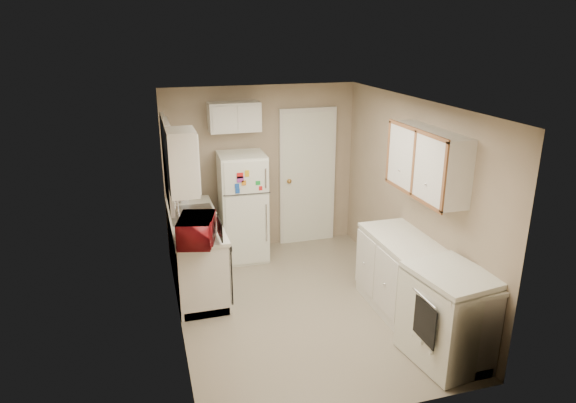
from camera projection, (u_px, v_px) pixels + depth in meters
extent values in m
plane|color=tan|center=(300.00, 305.00, 6.14)|extent=(3.80, 3.80, 0.00)
plane|color=white|center=(301.00, 103.00, 5.37)|extent=(3.80, 3.80, 0.00)
plane|color=tan|center=(173.00, 224.00, 5.39)|extent=(3.80, 3.80, 0.00)
plane|color=tan|center=(412.00, 200.00, 6.12)|extent=(3.80, 3.80, 0.00)
plane|color=tan|center=(261.00, 169.00, 7.48)|extent=(2.80, 2.80, 0.00)
plane|color=tan|center=(373.00, 290.00, 4.03)|extent=(2.80, 2.80, 0.00)
cube|color=silver|center=(196.00, 252.00, 6.52)|extent=(0.60, 1.80, 0.90)
cube|color=black|center=(227.00, 266.00, 6.04)|extent=(0.03, 0.58, 0.72)
cube|color=gray|center=(193.00, 217.00, 6.53)|extent=(0.54, 0.74, 0.16)
imported|color=maroon|center=(197.00, 230.00, 5.61)|extent=(0.60, 0.43, 0.36)
imported|color=silver|center=(185.00, 196.00, 6.92)|extent=(0.12, 0.12, 0.22)
cube|color=silver|center=(168.00, 163.00, 6.22)|extent=(0.10, 0.98, 1.08)
cube|color=silver|center=(182.00, 162.00, 5.43)|extent=(0.30, 0.45, 0.70)
cube|color=white|center=(243.00, 207.00, 7.19)|extent=(0.65, 0.64, 1.53)
cube|color=silver|center=(234.00, 117.00, 6.98)|extent=(0.70, 0.30, 0.40)
cube|color=white|center=(307.00, 177.00, 7.69)|extent=(0.86, 0.06, 2.08)
cube|color=silver|center=(419.00, 290.00, 5.56)|extent=(0.60, 2.00, 0.90)
cube|color=white|center=(448.00, 316.00, 5.00)|extent=(0.75, 0.88, 0.98)
cube|color=silver|center=(427.00, 162.00, 5.44)|extent=(0.30, 1.20, 0.70)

